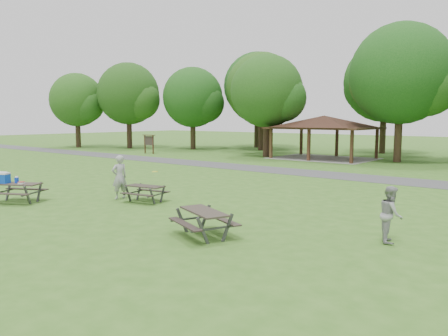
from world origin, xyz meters
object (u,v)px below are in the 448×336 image
frisbee_thrower (119,177)px  frisbee_catcher (391,214)px  picnic_table_near (13,184)px  picnic_table_middle (145,189)px

frisbee_thrower → frisbee_catcher: size_ratio=1.19×
picnic_table_near → frisbee_thrower: frisbee_thrower is taller
frisbee_thrower → frisbee_catcher: frisbee_thrower is taller
picnic_table_middle → frisbee_thrower: 1.49m
frisbee_thrower → frisbee_catcher: (11.47, 0.63, -0.15)m
picnic_table_middle → frisbee_thrower: bearing=-170.3°
picnic_table_near → frisbee_thrower: bearing=49.4°
picnic_table_middle → frisbee_catcher: bearing=2.2°
picnic_table_near → picnic_table_middle: bearing=39.9°
picnic_table_near → frisbee_catcher: bearing=15.4°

